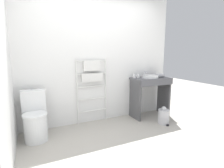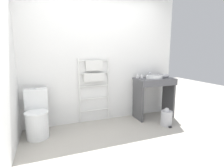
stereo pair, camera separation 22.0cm
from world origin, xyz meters
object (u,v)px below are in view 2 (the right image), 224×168
(sink_basin, at_px, (154,77))
(trash_bin, at_px, (166,118))
(cup_near_edge, at_px, (142,76))
(hair_dryer, at_px, (165,76))
(cup_near_wall, at_px, (138,76))
(toilet, at_px, (37,117))
(towel_radiator, at_px, (94,78))

(sink_basin, distance_m, trash_bin, 0.88)
(cup_near_edge, distance_m, hair_dryer, 0.52)
(hair_dryer, bearing_deg, cup_near_edge, 166.60)
(cup_near_wall, bearing_deg, hair_dryer, -13.59)
(toilet, height_order, hair_dryer, hair_dryer)
(towel_radiator, bearing_deg, hair_dryer, -8.35)
(toilet, relative_size, sink_basin, 2.33)
(towel_radiator, distance_m, hair_dryer, 1.53)
(toilet, bearing_deg, cup_near_edge, 4.98)
(cup_near_edge, height_order, trash_bin, cup_near_edge)
(cup_near_edge, xyz_separation_m, hair_dryer, (0.50, -0.12, 0.00))
(towel_radiator, distance_m, sink_basin, 1.26)
(hair_dryer, bearing_deg, trash_bin, -120.77)
(towel_radiator, distance_m, cup_near_edge, 1.02)
(toilet, height_order, trash_bin, toilet)
(cup_near_wall, xyz_separation_m, cup_near_edge, (0.09, -0.02, -0.00))
(trash_bin, bearing_deg, toilet, 170.14)
(cup_near_edge, relative_size, hair_dryer, 0.41)
(cup_near_edge, distance_m, trash_bin, 0.97)
(cup_near_wall, relative_size, trash_bin, 0.24)
(cup_near_wall, distance_m, cup_near_edge, 0.09)
(cup_near_edge, bearing_deg, cup_near_wall, 165.31)
(towel_radiator, height_order, sink_basin, towel_radiator)
(toilet, relative_size, cup_near_edge, 9.93)
(sink_basin, relative_size, cup_near_wall, 4.07)
(hair_dryer, distance_m, trash_bin, 0.92)
(toilet, bearing_deg, cup_near_wall, 5.85)
(sink_basin, bearing_deg, cup_near_wall, 157.25)
(sink_basin, distance_m, hair_dryer, 0.27)
(sink_basin, bearing_deg, towel_radiator, 170.24)
(cup_near_wall, height_order, cup_near_edge, cup_near_wall)
(sink_basin, relative_size, hair_dryer, 1.75)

